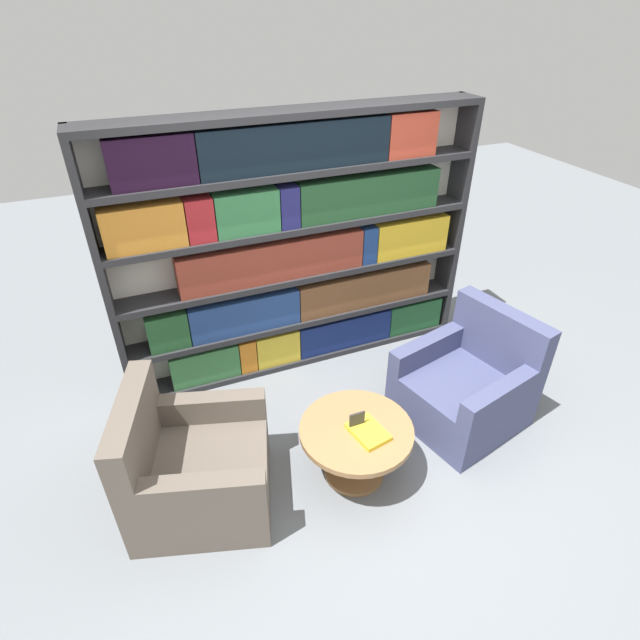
% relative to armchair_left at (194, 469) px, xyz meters
% --- Properties ---
extents(ground_plane, '(14.00, 14.00, 0.00)m').
position_rel_armchair_left_xyz_m(ground_plane, '(1.17, -0.26, -0.29)').
color(ground_plane, slate).
extents(bookshelf, '(3.00, 0.30, 2.14)m').
position_rel_armchair_left_xyz_m(bookshelf, '(1.18, 1.21, 0.77)').
color(bookshelf, silver).
rests_on(bookshelf, ground_plane).
extents(armchair_left, '(1.03, 1.01, 0.87)m').
position_rel_armchair_left_xyz_m(armchair_left, '(0.00, 0.00, 0.00)').
color(armchair_left, brown).
rests_on(armchair_left, ground_plane).
extents(armchair_right, '(1.00, 0.97, 0.87)m').
position_rel_armchair_left_xyz_m(armchair_right, '(2.08, -0.00, 0.00)').
color(armchair_right, '#42476B').
rests_on(armchair_right, ground_plane).
extents(coffee_table, '(0.75, 0.75, 0.43)m').
position_rel_armchair_left_xyz_m(coffee_table, '(1.04, -0.20, 0.02)').
color(coffee_table, olive).
rests_on(coffee_table, ground_plane).
extents(table_sign, '(0.11, 0.06, 0.13)m').
position_rel_armchair_left_xyz_m(table_sign, '(1.04, -0.20, 0.20)').
color(table_sign, black).
rests_on(table_sign, coffee_table).
extents(stray_book, '(0.24, 0.29, 0.03)m').
position_rel_armchair_left_xyz_m(stray_book, '(1.09, -0.27, 0.16)').
color(stray_book, gold).
rests_on(stray_book, coffee_table).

